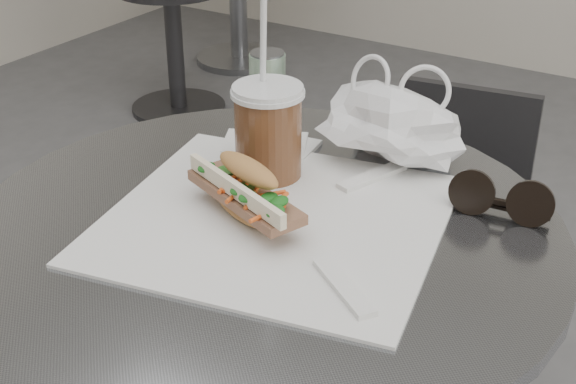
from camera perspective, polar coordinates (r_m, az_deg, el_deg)
The scene contains 9 objects.
chair_far at distance 1.70m, azimuth 10.56°, elevation -6.03°, with size 0.36×0.38×0.68m.
bg_chair at distance 3.12m, azimuth -8.40°, elevation 11.52°, with size 0.44×0.47×0.79m.
sandwich_paper at distance 1.01m, azimuth -0.93°, elevation -1.91°, with size 0.41×0.39×0.00m, color white.
banh_mi at distance 1.00m, azimuth -2.98°, elevation 0.05°, with size 0.24×0.17×0.08m.
iced_coffee at distance 1.09m, azimuth -1.42°, elevation 4.36°, with size 0.10×0.10×0.29m.
sunglasses at distance 1.04m, azimuth 14.88°, elevation -0.62°, with size 0.13×0.04×0.06m.
plastic_bag at distance 1.16m, azimuth 7.19°, elevation 4.74°, with size 0.21×0.16×0.10m, color silver, non-canonical shape.
napkin_stack at distance 1.18m, azimuth -1.81°, elevation 2.96°, with size 0.16×0.16×0.01m.
drink_can at distance 1.29m, azimuth -1.46°, elevation 7.58°, with size 0.06×0.06×0.11m.
Camera 1 is at (0.48, -0.52, 1.26)m, focal length 50.00 mm.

